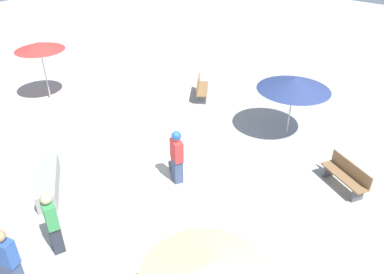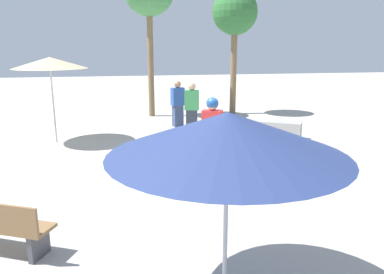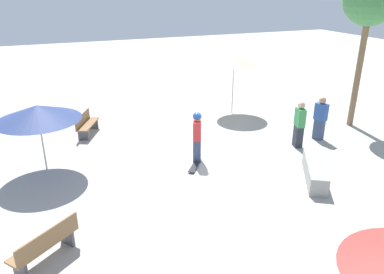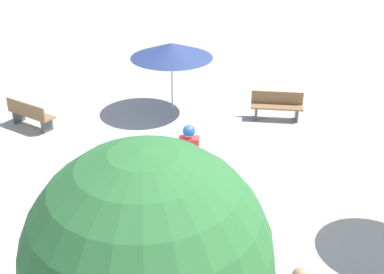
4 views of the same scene
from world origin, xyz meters
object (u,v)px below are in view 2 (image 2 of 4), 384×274
object	(u,v)px
concrete_ledge	(266,129)
bystander_far	(178,104)
skateboard	(235,169)
skater_main	(212,131)
shade_umbrella_navy	(228,134)
palm_tree_center_left	(235,14)
bystander_watching	(192,108)
shade_umbrella_tan	(50,63)

from	to	relation	value
concrete_ledge	bystander_far	size ratio (longest dim) A/B	1.28
skateboard	bystander_far	bearing A→B (deg)	133.53
skateboard	concrete_ledge	xyz separation A→B (m)	(3.19, -2.04, 0.22)
skater_main	shade_umbrella_navy	size ratio (longest dim) A/B	0.68
palm_tree_center_left	skater_main	bearing A→B (deg)	159.32
shade_umbrella_navy	palm_tree_center_left	xyz separation A→B (m)	(12.15, -3.81, 2.21)
skater_main	bystander_far	world-z (taller)	skater_main
concrete_ledge	bystander_watching	size ratio (longest dim) A/B	1.25
bystander_watching	bystander_far	xyz separation A→B (m)	(1.20, 0.30, -0.02)
concrete_ledge	bystander_watching	xyz separation A→B (m)	(1.06, 2.28, 0.59)
concrete_ledge	palm_tree_center_left	world-z (taller)	palm_tree_center_left
skateboard	palm_tree_center_left	bearing A→B (deg)	111.41
bystander_far	bystander_watching	bearing A→B (deg)	-94.02
concrete_ledge	shade_umbrella_tan	world-z (taller)	shade_umbrella_tan
skater_main	shade_umbrella_tan	distance (m)	5.62
skater_main	bystander_watching	xyz separation A→B (m)	(3.93, -0.27, -0.08)
palm_tree_center_left	bystander_far	distance (m)	4.93
skateboard	shade_umbrella_tan	xyz separation A→B (m)	(3.82, 4.64, 2.38)
concrete_ledge	shade_umbrella_tan	xyz separation A→B (m)	(0.63, 6.68, 2.16)
skateboard	shade_umbrella_navy	world-z (taller)	shade_umbrella_navy
shade_umbrella_tan	palm_tree_center_left	xyz separation A→B (m)	(3.85, -6.91, 1.80)
skateboard	shade_umbrella_tan	world-z (taller)	shade_umbrella_tan
skater_main	shade_umbrella_navy	bearing A→B (deg)	-77.93
palm_tree_center_left	bystander_far	world-z (taller)	palm_tree_center_left
skateboard	shade_umbrella_navy	bearing A→B (deg)	-71.10
concrete_ledge	palm_tree_center_left	distance (m)	5.98
concrete_ledge	bystander_far	distance (m)	3.48
skater_main	shade_umbrella_navy	xyz separation A→B (m)	(-4.79, 1.04, 1.07)
skateboard	bystander_watching	world-z (taller)	bystander_watching
skateboard	shade_umbrella_navy	distance (m)	5.13
skater_main	bystander_watching	bearing A→B (deg)	110.41
bystander_far	concrete_ledge	bearing A→B (deg)	-59.21
skateboard	palm_tree_center_left	world-z (taller)	palm_tree_center_left
shade_umbrella_navy	bystander_watching	distance (m)	8.90
palm_tree_center_left	bystander_watching	xyz separation A→B (m)	(-3.42, 2.51, -3.36)
palm_tree_center_left	shade_umbrella_tan	bearing A→B (deg)	119.13
shade_umbrella_tan	bystander_watching	xyz separation A→B (m)	(0.43, -4.40, -1.56)
shade_umbrella_navy	bystander_watching	xyz separation A→B (m)	(8.73, -1.31, -1.15)
shade_umbrella_tan	palm_tree_center_left	world-z (taller)	palm_tree_center_left
skateboard	bystander_watching	xyz separation A→B (m)	(4.25, 0.24, 0.81)
skater_main	concrete_ledge	size ratio (longest dim) A/B	0.81
shade_umbrella_tan	shade_umbrella_navy	size ratio (longest dim) A/B	1.01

